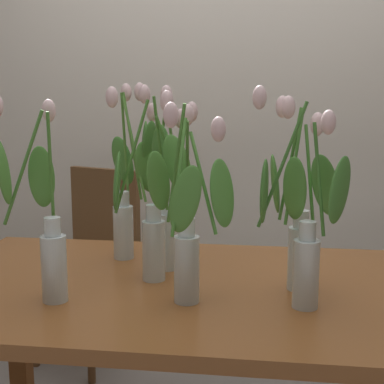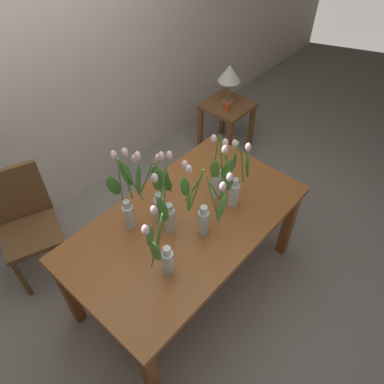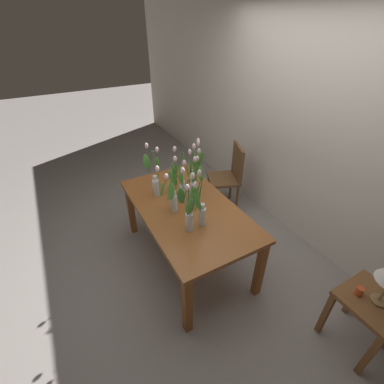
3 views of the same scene
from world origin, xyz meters
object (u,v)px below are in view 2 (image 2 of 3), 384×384
(tulip_vase_3, at_px, (156,199))
(dining_chair, at_px, (26,219))
(table_lamp, at_px, (229,74))
(pillar_candle, at_px, (227,107))
(tulip_vase_6, at_px, (204,208))
(tulip_vase_4, at_px, (220,176))
(tulip_vase_1, at_px, (128,199))
(tulip_vase_2, at_px, (167,205))
(dining_table, at_px, (187,229))
(tulip_vase_0, at_px, (235,186))
(tulip_vase_5, at_px, (163,255))
(side_table, at_px, (227,114))

(tulip_vase_3, bearing_deg, dining_chair, 121.76)
(table_lamp, relative_size, pillar_candle, 5.31)
(tulip_vase_6, bearing_deg, tulip_vase_4, 21.02)
(tulip_vase_6, bearing_deg, pillar_candle, 32.34)
(tulip_vase_1, height_order, tulip_vase_2, tulip_vase_1)
(table_lamp, bearing_deg, tulip_vase_3, -157.48)
(dining_table, relative_size, pillar_candle, 21.33)
(tulip_vase_4, relative_size, pillar_candle, 7.28)
(tulip_vase_3, xyz_separation_m, table_lamp, (1.63, 0.68, -0.06))
(tulip_vase_0, height_order, table_lamp, tulip_vase_0)
(tulip_vase_4, distance_m, tulip_vase_5, 0.69)
(tulip_vase_3, height_order, pillar_candle, tulip_vase_3)
(tulip_vase_2, xyz_separation_m, side_table, (1.63, 0.77, -0.52))
(dining_table, height_order, tulip_vase_2, tulip_vase_2)
(tulip_vase_1, height_order, dining_chair, tulip_vase_1)
(side_table, bearing_deg, tulip_vase_3, -157.88)
(dining_table, distance_m, table_lamp, 1.75)
(tulip_vase_0, xyz_separation_m, dining_chair, (-0.93, 1.14, -0.40))
(tulip_vase_5, height_order, dining_chair, tulip_vase_5)
(tulip_vase_6, distance_m, table_lamp, 1.82)
(tulip_vase_4, distance_m, pillar_candle, 1.41)
(tulip_vase_3, distance_m, tulip_vase_6, 0.32)
(tulip_vase_1, height_order, tulip_vase_3, tulip_vase_1)
(dining_table, bearing_deg, tulip_vase_1, 135.56)
(dining_table, distance_m, pillar_candle, 1.60)
(tulip_vase_5, bearing_deg, tulip_vase_2, 40.77)
(tulip_vase_1, bearing_deg, tulip_vase_3, -32.10)
(tulip_vase_3, bearing_deg, tulip_vase_2, -98.42)
(dining_chair, distance_m, pillar_candle, 2.06)
(tulip_vase_2, height_order, dining_chair, tulip_vase_2)
(dining_table, height_order, tulip_vase_4, tulip_vase_4)
(tulip_vase_5, height_order, tulip_vase_6, tulip_vase_6)
(tulip_vase_0, bearing_deg, tulip_vase_5, -177.32)
(tulip_vase_4, height_order, dining_chair, tulip_vase_4)
(tulip_vase_2, bearing_deg, tulip_vase_6, -56.56)
(side_table, bearing_deg, pillar_candle, -148.04)
(pillar_candle, bearing_deg, dining_chair, 173.18)
(tulip_vase_1, relative_size, dining_chair, 0.63)
(tulip_vase_3, relative_size, tulip_vase_5, 0.95)
(dining_chair, bearing_deg, tulip_vase_3, -58.24)
(table_lamp, distance_m, pillar_candle, 0.30)
(tulip_vase_5, bearing_deg, tulip_vase_4, 12.27)
(tulip_vase_1, xyz_separation_m, dining_chair, (-0.38, 0.75, -0.44))
(tulip_vase_0, distance_m, tulip_vase_2, 0.47)
(dining_chair, bearing_deg, pillar_candle, -6.82)
(tulip_vase_0, bearing_deg, pillar_candle, 38.87)
(tulip_vase_6, distance_m, side_table, 1.87)
(tulip_vase_2, relative_size, pillar_candle, 7.69)
(tulip_vase_0, xyz_separation_m, tulip_vase_4, (-0.01, 0.11, 0.02))
(tulip_vase_2, distance_m, tulip_vase_5, 0.34)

